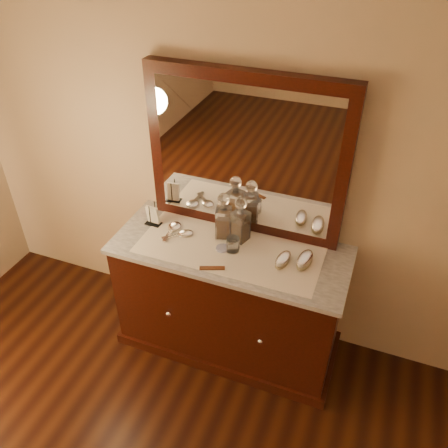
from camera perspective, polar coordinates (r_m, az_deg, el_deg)
The scene contains 18 objects.
dresser_cabinet at distance 3.06m, azimuth 0.68°, elevation -9.43°, with size 1.40×0.55×0.82m, color black.
dresser_plinth at distance 3.34m, azimuth 0.64°, elevation -13.88°, with size 1.46×0.59×0.08m, color black.
knob_left at distance 2.94m, azimuth -6.89°, elevation -11.00°, with size 0.04×0.04×0.04m, color silver.
knob_right at distance 2.79m, azimuth 4.52°, elevation -14.31°, with size 0.04×0.04×0.04m, color silver.
marble_top at distance 2.77m, azimuth 0.75°, elevation -3.28°, with size 1.44×0.59×0.03m, color silver.
mirror_frame at distance 2.68m, azimuth 2.68°, elevation 8.40°, with size 1.20×0.08×1.00m, color black.
mirror_glass at distance 2.65m, azimuth 2.44°, elevation 8.08°, with size 1.06×0.01×0.86m, color white.
lace_runner at distance 2.75m, azimuth 0.60°, elevation -3.26°, with size 1.10×0.45×0.00m, color white.
pin_dish at distance 2.75m, azimuth -0.20°, elevation -3.03°, with size 0.08×0.08×0.01m, color white.
comb at distance 2.62m, azimuth -1.48°, elevation -5.49°, with size 0.14×0.03×0.01m, color brown.
napkin_rack at distance 2.96m, azimuth -8.82°, elevation 0.98°, with size 0.11×0.07×0.15m.
decanter_left at distance 2.79m, azimuth -0.03°, elevation 0.50°, with size 0.11×0.11×0.31m.
decanter_right at distance 2.76m, azimuth 2.04°, elevation 0.05°, with size 0.12×0.12×0.30m.
brush_near at distance 2.66m, azimuth 7.32°, elevation -4.46°, with size 0.09×0.17×0.04m.
brush_far at distance 2.68m, azimuth 9.99°, elevation -4.44°, with size 0.09×0.18×0.05m.
hand_mirror_outer at distance 2.92m, azimuth -6.33°, elevation -0.49°, with size 0.09×0.22×0.02m.
hand_mirror_inner at distance 2.87m, azimuth -5.14°, elevation -1.24°, with size 0.18×0.17×0.02m.
tumblers at distance 2.72m, azimuth 1.12°, elevation -2.54°, with size 0.08×0.08×0.09m.
Camera 1 is at (0.74, -0.06, 2.60)m, focal length 36.83 mm.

